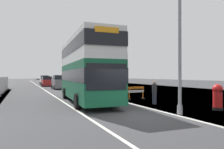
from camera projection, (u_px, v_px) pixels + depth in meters
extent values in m
cube|color=#38383A|center=(135.00, 118.00, 10.33)|extent=(140.00, 280.00, 0.10)
cube|color=#B2AFA8|center=(170.00, 114.00, 11.24)|extent=(0.24, 196.00, 0.01)
cube|color=silver|center=(93.00, 121.00, 9.41)|extent=(0.16, 168.00, 0.01)
cube|color=#145638|center=(86.00, 81.00, 16.38)|extent=(3.28, 10.87, 2.73)
cube|color=silver|center=(86.00, 61.00, 16.39)|extent=(3.28, 10.87, 0.40)
cube|color=silver|center=(86.00, 49.00, 16.40)|extent=(3.25, 10.76, 1.57)
cube|color=black|center=(86.00, 76.00, 16.39)|extent=(3.31, 10.98, 0.87)
cube|color=black|center=(86.00, 49.00, 16.40)|extent=(3.30, 10.92, 0.87)
cube|color=black|center=(107.00, 77.00, 11.34)|extent=(2.38, 0.22, 1.50)
cube|color=orange|center=(107.00, 30.00, 11.35)|extent=(1.42, 0.15, 0.32)
cube|color=#145638|center=(86.00, 95.00, 16.38)|extent=(3.31, 10.98, 0.36)
cylinder|color=black|center=(77.00, 101.00, 12.81)|extent=(0.36, 1.02, 1.00)
cylinder|color=black|center=(115.00, 99.00, 13.70)|extent=(0.36, 1.02, 1.00)
cylinder|color=black|center=(65.00, 93.00, 18.70)|extent=(0.36, 1.02, 1.00)
cylinder|color=black|center=(92.00, 92.00, 19.59)|extent=(0.36, 1.02, 1.00)
cylinder|color=gray|center=(180.00, 31.00, 11.01)|extent=(0.18, 0.18, 9.05)
cylinder|color=gray|center=(180.00, 110.00, 10.99)|extent=(0.29, 0.29, 0.50)
cylinder|color=black|center=(218.00, 109.00, 12.38)|extent=(0.59, 0.59, 0.18)
cylinder|color=red|center=(218.00, 98.00, 12.38)|extent=(0.54, 0.54, 1.11)
sphere|color=red|center=(218.00, 89.00, 12.38)|extent=(0.61, 0.61, 0.61)
cube|color=black|center=(222.00, 92.00, 12.13)|extent=(0.22, 0.03, 0.07)
cube|color=orange|center=(136.00, 88.00, 18.10)|extent=(1.68, 0.23, 0.20)
cube|color=white|center=(136.00, 91.00, 18.10)|extent=(1.68, 0.23, 0.20)
cube|color=orange|center=(129.00, 94.00, 17.74)|extent=(0.08, 0.08, 1.03)
cube|color=black|center=(129.00, 99.00, 17.73)|extent=(0.18, 0.45, 0.08)
cube|color=orange|center=(143.00, 93.00, 18.47)|extent=(0.08, 0.08, 1.03)
cube|color=black|center=(143.00, 98.00, 18.46)|extent=(0.18, 0.45, 0.08)
cube|color=#A8AAAD|center=(0.00, 86.00, 21.80)|extent=(0.04, 3.26, 1.88)
cube|color=#A8AAAD|center=(3.00, 85.00, 24.91)|extent=(0.04, 3.26, 1.88)
cube|color=#A8AAAD|center=(5.00, 84.00, 28.02)|extent=(0.04, 3.26, 1.88)
cube|color=#A8AAAD|center=(7.00, 83.00, 31.13)|extent=(0.04, 3.26, 1.88)
cylinder|color=#939699|center=(2.00, 85.00, 23.36)|extent=(0.06, 0.06, 1.98)
cube|color=gray|center=(2.00, 93.00, 23.35)|extent=(0.44, 0.20, 0.12)
cylinder|color=#939699|center=(4.00, 84.00, 26.47)|extent=(0.06, 0.06, 1.98)
cube|color=gray|center=(4.00, 91.00, 26.46)|extent=(0.44, 0.20, 0.12)
cylinder|color=#939699|center=(6.00, 83.00, 29.57)|extent=(0.06, 0.06, 1.98)
cube|color=gray|center=(6.00, 90.00, 29.57)|extent=(0.44, 0.20, 0.12)
cylinder|color=#939699|center=(8.00, 83.00, 32.68)|extent=(0.06, 0.06, 1.98)
cube|color=gray|center=(8.00, 88.00, 32.68)|extent=(0.44, 0.20, 0.12)
cube|color=slate|center=(59.00, 84.00, 32.14)|extent=(1.89, 4.16, 1.33)
cube|color=black|center=(59.00, 77.00, 32.14)|extent=(1.74, 2.29, 0.68)
cylinder|color=black|center=(64.00, 87.00, 33.70)|extent=(0.20, 0.60, 0.60)
cylinder|color=black|center=(52.00, 87.00, 32.93)|extent=(0.20, 0.60, 0.60)
cylinder|color=black|center=(67.00, 87.00, 31.34)|extent=(0.20, 0.60, 0.60)
cylinder|color=black|center=(54.00, 88.00, 30.57)|extent=(0.20, 0.60, 0.60)
cube|color=maroon|center=(47.00, 82.00, 40.37)|extent=(1.83, 4.25, 1.15)
cube|color=black|center=(47.00, 78.00, 40.37)|extent=(1.68, 2.34, 0.66)
cylinder|color=black|center=(51.00, 84.00, 41.94)|extent=(0.20, 0.60, 0.60)
cylinder|color=black|center=(41.00, 85.00, 41.20)|extent=(0.20, 0.60, 0.60)
cylinder|color=black|center=(52.00, 85.00, 39.53)|extent=(0.20, 0.60, 0.60)
cylinder|color=black|center=(43.00, 85.00, 38.79)|extent=(0.20, 0.60, 0.60)
cube|color=silver|center=(45.00, 81.00, 49.03)|extent=(1.90, 4.39, 1.17)
cube|color=black|center=(45.00, 77.00, 49.04)|extent=(1.75, 2.41, 0.83)
cylinder|color=black|center=(48.00, 83.00, 50.65)|extent=(0.20, 0.60, 0.60)
cylinder|color=black|center=(40.00, 83.00, 49.88)|extent=(0.20, 0.60, 0.60)
cylinder|color=black|center=(49.00, 83.00, 48.17)|extent=(0.20, 0.60, 0.60)
cylinder|color=black|center=(41.00, 83.00, 47.40)|extent=(0.20, 0.60, 0.60)
cylinder|color=#2D3342|center=(154.00, 99.00, 15.02)|extent=(0.29, 0.29, 0.82)
cylinder|color=#333338|center=(154.00, 88.00, 15.02)|extent=(0.34, 0.34, 0.69)
sphere|color=tan|center=(154.00, 82.00, 15.02)|extent=(0.22, 0.22, 0.22)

